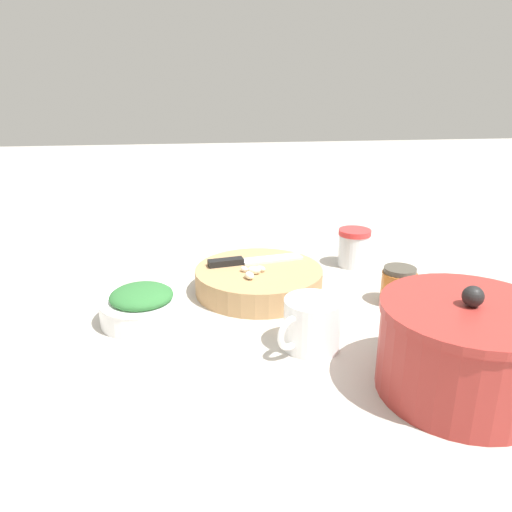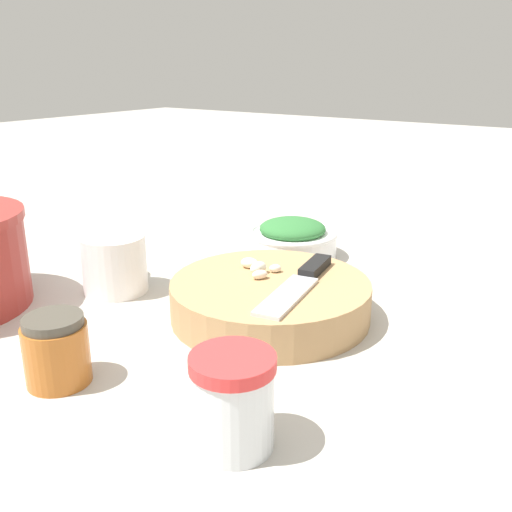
{
  "view_description": "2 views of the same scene",
  "coord_description": "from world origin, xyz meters",
  "px_view_note": "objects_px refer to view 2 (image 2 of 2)",
  "views": [
    {
      "loc": [
        0.12,
        0.86,
        0.41
      ],
      "look_at": [
        0.0,
        -0.05,
        0.08
      ],
      "focal_mm": 35.0,
      "sensor_mm": 36.0,
      "label": 1
    },
    {
      "loc": [
        -0.57,
        -0.43,
        0.31
      ],
      "look_at": [
        0.01,
        -0.02,
        0.07
      ],
      "focal_mm": 40.0,
      "sensor_mm": 36.0,
      "label": 2
    }
  ],
  "objects_px": {
    "herb_bowl": "(292,239)",
    "cutting_board": "(270,299)",
    "coffee_mug": "(115,263)",
    "chef_knife": "(301,281)",
    "spice_jar": "(233,401)",
    "garlic_cloves": "(258,267)",
    "honey_jar": "(56,350)"
  },
  "relations": [
    {
      "from": "cutting_board",
      "to": "coffee_mug",
      "type": "height_order",
      "value": "coffee_mug"
    },
    {
      "from": "chef_knife",
      "to": "spice_jar",
      "type": "bearing_deg",
      "value": 98.01
    },
    {
      "from": "spice_jar",
      "to": "honey_jar",
      "type": "bearing_deg",
      "value": 95.49
    },
    {
      "from": "herb_bowl",
      "to": "coffee_mug",
      "type": "bearing_deg",
      "value": 154.78
    },
    {
      "from": "herb_bowl",
      "to": "garlic_cloves",
      "type": "bearing_deg",
      "value": -160.83
    },
    {
      "from": "coffee_mug",
      "to": "spice_jar",
      "type": "bearing_deg",
      "value": -117.7
    },
    {
      "from": "chef_knife",
      "to": "spice_jar",
      "type": "relative_size",
      "value": 2.34
    },
    {
      "from": "herb_bowl",
      "to": "coffee_mug",
      "type": "xyz_separation_m",
      "value": [
        -0.27,
        0.13,
        0.01
      ]
    },
    {
      "from": "chef_knife",
      "to": "garlic_cloves",
      "type": "relative_size",
      "value": 3.29
    },
    {
      "from": "garlic_cloves",
      "to": "herb_bowl",
      "type": "bearing_deg",
      "value": 19.17
    },
    {
      "from": "garlic_cloves",
      "to": "honey_jar",
      "type": "height_order",
      "value": "honey_jar"
    },
    {
      "from": "garlic_cloves",
      "to": "spice_jar",
      "type": "xyz_separation_m",
      "value": [
        -0.25,
        -0.15,
        -0.01
      ]
    },
    {
      "from": "herb_bowl",
      "to": "honey_jar",
      "type": "bearing_deg",
      "value": -178.64
    },
    {
      "from": "herb_bowl",
      "to": "cutting_board",
      "type": "bearing_deg",
      "value": -155.21
    },
    {
      "from": "herb_bowl",
      "to": "spice_jar",
      "type": "distance_m",
      "value": 0.51
    },
    {
      "from": "garlic_cloves",
      "to": "honey_jar",
      "type": "bearing_deg",
      "value": 167.54
    },
    {
      "from": "coffee_mug",
      "to": "cutting_board",
      "type": "bearing_deg",
      "value": -77.41
    },
    {
      "from": "coffee_mug",
      "to": "garlic_cloves",
      "type": "bearing_deg",
      "value": -71.18
    },
    {
      "from": "garlic_cloves",
      "to": "coffee_mug",
      "type": "xyz_separation_m",
      "value": [
        -0.07,
        0.2,
        -0.01
      ]
    },
    {
      "from": "garlic_cloves",
      "to": "cutting_board",
      "type": "bearing_deg",
      "value": -118.04
    },
    {
      "from": "herb_bowl",
      "to": "coffee_mug",
      "type": "relative_size",
      "value": 1.36
    },
    {
      "from": "chef_knife",
      "to": "spice_jar",
      "type": "xyz_separation_m",
      "value": [
        -0.25,
        -0.08,
        -0.01
      ]
    },
    {
      "from": "cutting_board",
      "to": "garlic_cloves",
      "type": "distance_m",
      "value": 0.05
    },
    {
      "from": "honey_jar",
      "to": "cutting_board",
      "type": "bearing_deg",
      "value": -19.65
    },
    {
      "from": "garlic_cloves",
      "to": "coffee_mug",
      "type": "height_order",
      "value": "coffee_mug"
    },
    {
      "from": "cutting_board",
      "to": "honey_jar",
      "type": "bearing_deg",
      "value": 160.35
    },
    {
      "from": "cutting_board",
      "to": "chef_knife",
      "type": "xyz_separation_m",
      "value": [
        0.01,
        -0.04,
        0.03
      ]
    },
    {
      "from": "garlic_cloves",
      "to": "herb_bowl",
      "type": "distance_m",
      "value": 0.22
    },
    {
      "from": "cutting_board",
      "to": "herb_bowl",
      "type": "relative_size",
      "value": 1.69
    },
    {
      "from": "chef_knife",
      "to": "honey_jar",
      "type": "height_order",
      "value": "honey_jar"
    },
    {
      "from": "spice_jar",
      "to": "honey_jar",
      "type": "height_order",
      "value": "spice_jar"
    },
    {
      "from": "garlic_cloves",
      "to": "spice_jar",
      "type": "bearing_deg",
      "value": -149.33
    }
  ]
}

